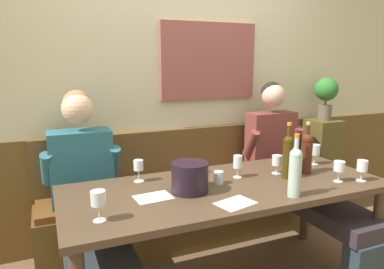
% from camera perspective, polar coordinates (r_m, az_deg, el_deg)
% --- Properties ---
extents(room_wall_back, '(6.80, 0.12, 2.80)m').
position_cam_1_polar(room_wall_back, '(3.05, -2.96, 9.70)').
color(room_wall_back, beige).
rests_on(room_wall_back, ground).
extents(wood_wainscot_panel, '(6.80, 0.03, 0.94)m').
position_cam_1_polar(wood_wainscot_panel, '(3.17, -2.52, -7.45)').
color(wood_wainscot_panel, brown).
rests_on(wood_wainscot_panel, ground).
extents(wall_bench, '(2.35, 0.42, 0.94)m').
position_cam_1_polar(wall_bench, '(3.05, -1.08, -11.98)').
color(wall_bench, brown).
rests_on(wall_bench, ground).
extents(dining_table, '(2.05, 0.83, 0.74)m').
position_cam_1_polar(dining_table, '(2.31, 5.66, -9.98)').
color(dining_table, '#4D3928').
rests_on(dining_table, ground).
extents(person_center_right_seat, '(0.54, 1.30, 1.31)m').
position_cam_1_polar(person_center_right_seat, '(2.41, -16.41, -9.88)').
color(person_center_right_seat, '#312635').
rests_on(person_center_right_seat, ground).
extents(person_right_seat, '(0.54, 1.30, 1.33)m').
position_cam_1_polar(person_right_seat, '(3.02, 16.45, -5.72)').
color(person_right_seat, '#273840').
rests_on(person_right_seat, ground).
extents(ice_bucket, '(0.22, 0.22, 0.18)m').
position_cam_1_polar(ice_bucket, '(2.13, -0.34, -6.91)').
color(ice_bucket, black).
rests_on(ice_bucket, dining_table).
extents(wine_bottle_clear_water, '(0.07, 0.07, 0.37)m').
position_cam_1_polar(wine_bottle_clear_water, '(2.12, 16.27, -5.56)').
color(wine_bottle_clear_water, '#ABCABE').
rests_on(wine_bottle_clear_water, dining_table).
extents(wine_bottle_amber_mid, '(0.08, 0.08, 0.36)m').
position_cam_1_polar(wine_bottle_amber_mid, '(2.59, 17.97, -2.66)').
color(wine_bottle_amber_mid, '#492113').
rests_on(wine_bottle_amber_mid, dining_table).
extents(wine_bottle_green_tall, '(0.07, 0.07, 0.38)m').
position_cam_1_polar(wine_bottle_green_tall, '(2.43, 15.18, -3.20)').
color(wine_bottle_green_tall, '#3D2F0A').
rests_on(wine_bottle_green_tall, dining_table).
extents(wine_glass_mid_right, '(0.07, 0.07, 0.14)m').
position_cam_1_polar(wine_glass_mid_right, '(2.75, 16.02, -2.98)').
color(wine_glass_mid_right, silver).
rests_on(wine_glass_mid_right, dining_table).
extents(wine_glass_center_rear, '(0.07, 0.07, 0.16)m').
position_cam_1_polar(wine_glass_center_rear, '(1.80, -14.87, -10.02)').
color(wine_glass_center_rear, silver).
rests_on(wine_glass_center_rear, dining_table).
extents(wine_glass_left_end, '(0.07, 0.07, 0.14)m').
position_cam_1_polar(wine_glass_left_end, '(2.32, -8.62, -5.14)').
color(wine_glass_left_end, silver).
rests_on(wine_glass_left_end, dining_table).
extents(wine_glass_right_end, '(0.07, 0.07, 0.14)m').
position_cam_1_polar(wine_glass_right_end, '(2.56, 25.73, -4.74)').
color(wine_glass_right_end, silver).
rests_on(wine_glass_right_end, dining_table).
extents(wine_glass_center_front, '(0.07, 0.07, 0.14)m').
position_cam_1_polar(wine_glass_center_front, '(2.49, 22.63, -4.90)').
color(wine_glass_center_front, silver).
rests_on(wine_glass_center_front, dining_table).
extents(wine_glass_by_bottle, '(0.08, 0.08, 0.15)m').
position_cam_1_polar(wine_glass_by_bottle, '(2.83, 19.16, -2.48)').
color(wine_glass_by_bottle, silver).
rests_on(wine_glass_by_bottle, dining_table).
extents(wine_glass_near_bucket, '(0.07, 0.07, 0.13)m').
position_cam_1_polar(wine_glass_near_bucket, '(2.53, 13.52, -4.23)').
color(wine_glass_near_bucket, silver).
rests_on(wine_glass_near_bucket, dining_table).
extents(wine_glass_mid_left, '(0.06, 0.06, 0.15)m').
position_cam_1_polar(wine_glass_mid_left, '(2.40, 7.38, -4.57)').
color(wine_glass_mid_left, silver).
rests_on(wine_glass_mid_left, dining_table).
extents(water_tumbler_left, '(0.06, 0.06, 0.09)m').
position_cam_1_polar(water_tumbler_left, '(2.48, 0.74, -5.20)').
color(water_tumbler_left, silver).
rests_on(water_tumbler_left, dining_table).
extents(water_tumbler_right, '(0.06, 0.06, 0.08)m').
position_cam_1_polar(water_tumbler_right, '(2.28, 4.33, -6.94)').
color(water_tumbler_right, silver).
rests_on(water_tumbler_right, dining_table).
extents(tasting_sheet_left_guest, '(0.22, 0.17, 0.00)m').
position_cam_1_polar(tasting_sheet_left_guest, '(2.08, -6.26, -10.01)').
color(tasting_sheet_left_guest, white).
rests_on(tasting_sheet_left_guest, dining_table).
extents(tasting_sheet_right_guest, '(0.24, 0.20, 0.00)m').
position_cam_1_polar(tasting_sheet_right_guest, '(2.01, 7.02, -10.91)').
color(tasting_sheet_right_guest, white).
rests_on(tasting_sheet_right_guest, dining_table).
extents(corner_pedestal, '(0.28, 0.28, 0.95)m').
position_cam_1_polar(corner_pedestal, '(3.78, 19.99, -4.88)').
color(corner_pedestal, brown).
rests_on(corner_pedestal, ground).
extents(potted_plant, '(0.22, 0.22, 0.41)m').
position_cam_1_polar(potted_plant, '(3.65, 20.79, 6.21)').
color(potted_plant, brown).
rests_on(potted_plant, corner_pedestal).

